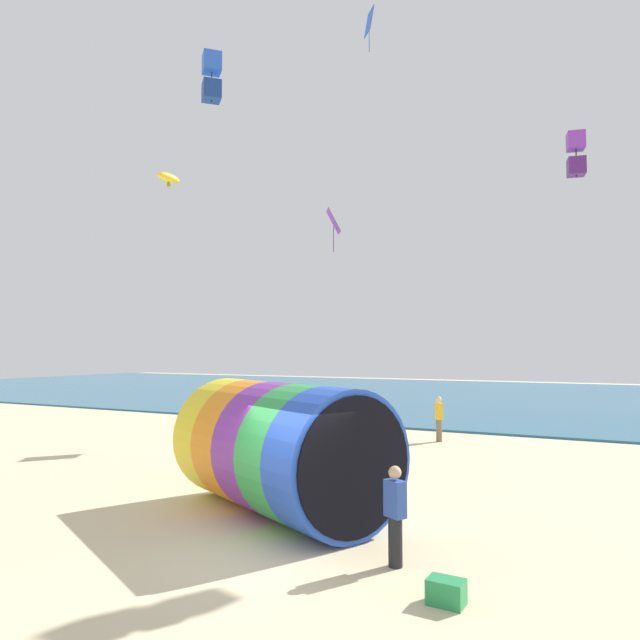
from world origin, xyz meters
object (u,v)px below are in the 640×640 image
giant_inflatable_tube (281,448)px  kite_handler (395,515)px  kite_blue_box (212,77)px  kite_purple_box (576,154)px  kite_yellow_parafoil (169,178)px  bystander_mid_beach (439,418)px  cooler_box (446,592)px  kite_purple_diamond (333,222)px  kite_blue_diamond (369,22)px  bystander_near_water (317,412)px

giant_inflatable_tube → kite_handler: bearing=-28.4°
giant_inflatable_tube → kite_blue_box: kite_blue_box is taller
kite_handler → kite_purple_box: bearing=60.1°
kite_handler → giant_inflatable_tube: bearing=151.6°
kite_yellow_parafoil → kite_purple_box: kite_yellow_parafoil is taller
kite_blue_box → bystander_mid_beach: size_ratio=0.83×
kite_blue_box → bystander_mid_beach: bearing=66.8°
kite_blue_box → bystander_mid_beach: kite_blue_box is taller
kite_blue_box → cooler_box: size_ratio=2.85×
kite_purple_diamond → bystander_mid_beach: size_ratio=1.08×
kite_handler → kite_blue_diamond: (-6.20, 14.68, 18.01)m
kite_purple_box → cooler_box: kite_purple_box is taller
bystander_near_water → kite_handler: bearing=-58.2°
cooler_box → kite_purple_diamond: bearing=120.6°
giant_inflatable_tube → bystander_near_water: 12.44m
kite_purple_diamond → kite_blue_box: 10.20m
kite_purple_diamond → kite_purple_box: (10.32, -8.85, -1.26)m
kite_handler → cooler_box: bearing=-42.8°
giant_inflatable_tube → cooler_box: (4.42, -2.82, -1.28)m
kite_purple_diamond → bystander_near_water: bearing=-144.2°
kite_blue_diamond → bystander_mid_beach: size_ratio=1.15×
kite_blue_diamond → kite_yellow_parafoil: bearing=-139.1°
giant_inflatable_tube → bystander_near_water: size_ratio=3.40×
kite_blue_box → cooler_box: 14.67m
bystander_mid_beach → cooler_box: bystander_mid_beach is taller
kite_blue_diamond → bystander_near_water: bearing=-143.3°
bystander_mid_beach → kite_blue_diamond: bearing=157.3°
kite_purple_box → bystander_mid_beach: bearing=123.1°
kite_handler → cooler_box: size_ratio=3.24×
giant_inflatable_tube → kite_handler: (3.30, -1.78, -0.60)m
kite_yellow_parafoil → kite_blue_diamond: (6.73, 5.83, 8.02)m
kite_blue_diamond → kite_blue_box: bearing=-93.1°
bystander_near_water → bystander_mid_beach: (5.46, 0.03, 0.02)m
kite_purple_box → kite_blue_diamond: bearing=132.2°
kite_purple_diamond → bystander_mid_beach: bearing=-5.0°
kite_blue_diamond → kite_handler: bearing=-67.1°
kite_yellow_parafoil → bystander_mid_beach: kite_yellow_parafoil is taller
bystander_mid_beach → kite_blue_box: bearing=-113.2°
kite_handler → kite_purple_diamond: kite_purple_diamond is taller
cooler_box → kite_yellow_parafoil: bearing=144.9°
kite_purple_box → cooler_box: (-1.64, -5.84, -7.97)m
kite_blue_diamond → kite_purple_box: bearing=-47.8°
kite_purple_box → kite_blue_diamond: 17.11m
giant_inflatable_tube → kite_purple_diamond: bearing=109.8°
kite_purple_box → kite_blue_box: bearing=-173.5°
kite_yellow_parafoil → kite_blue_box: size_ratio=0.82×
kite_purple_diamond → kite_purple_box: size_ratio=1.81×
cooler_box → kite_blue_diamond: bearing=115.0°
kite_blue_box → kite_purple_box: bearing=6.5°
kite_yellow_parafoil → kite_purple_diamond: 7.35m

